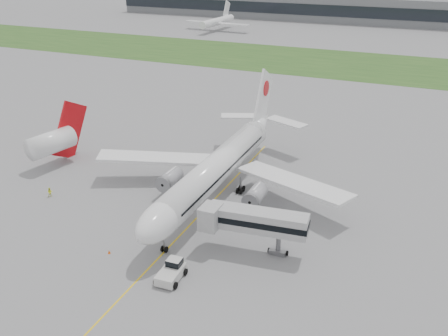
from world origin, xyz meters
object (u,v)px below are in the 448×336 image
at_px(pushback_tug, 172,271).
at_px(ground_crew_near, 183,264).
at_px(neighbor_aircraft, 54,141).
at_px(jet_bridge, 251,220).
at_px(airliner, 219,165).

xyz_separation_m(pushback_tug, ground_crew_near, (0.40, 2.34, -0.27)).
bearing_deg(neighbor_aircraft, jet_bridge, -4.99).
height_order(pushback_tug, neighbor_aircraft, neighbor_aircraft).
relative_size(airliner, jet_bridge, 3.56).
height_order(pushback_tug, ground_crew_near, pushback_tug).
xyz_separation_m(pushback_tug, neighbor_aircraft, (-39.63, 24.11, 3.94)).
height_order(airliner, neighbor_aircraft, airliner).
xyz_separation_m(airliner, pushback_tug, (3.98, -24.89, -4.55)).
relative_size(jet_bridge, ground_crew_near, 9.04).
distance_m(pushback_tug, neighbor_aircraft, 46.56).
bearing_deg(airliner, jet_bridge, -52.58).
bearing_deg(neighbor_aircraft, airliner, 12.98).
bearing_deg(pushback_tug, ground_crew_near, 77.44).
bearing_deg(ground_crew_near, pushback_tug, 71.45).
bearing_deg(jet_bridge, pushback_tug, -132.68).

